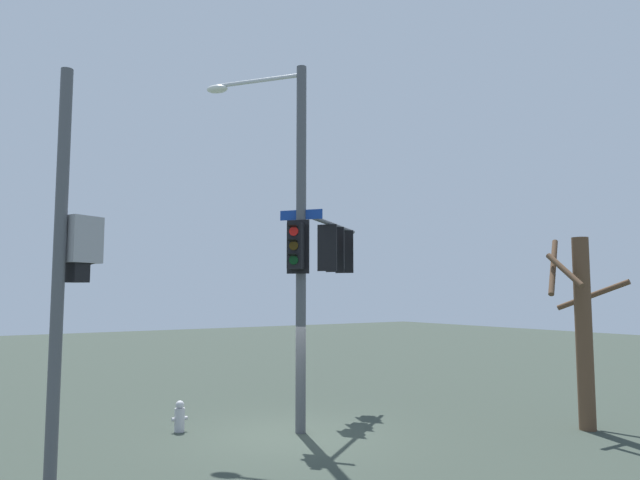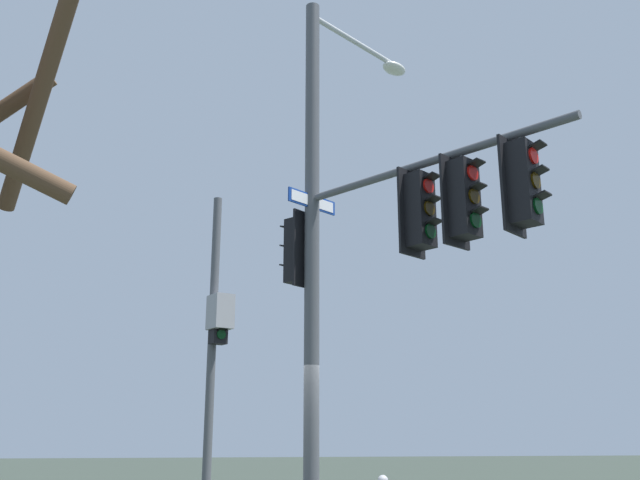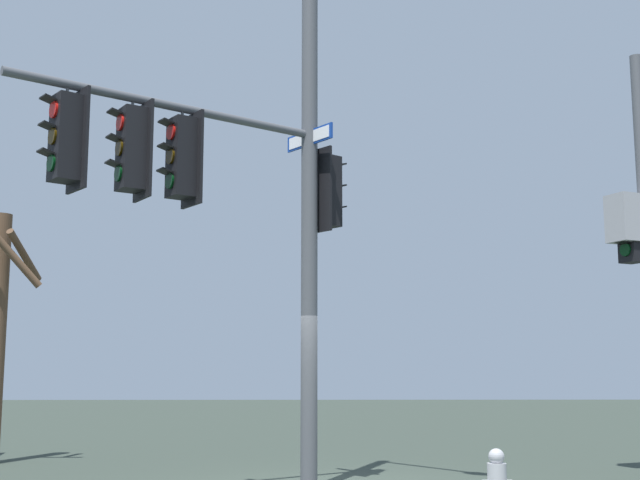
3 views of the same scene
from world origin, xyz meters
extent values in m
cylinder|color=#4C4F54|center=(-0.37, -0.12, 4.49)|extent=(0.25, 0.25, 8.98)
cylinder|color=silver|center=(0.35, -1.08, 8.77)|extent=(1.51, 1.98, 0.10)
ellipsoid|color=silver|center=(1.07, -2.04, 8.69)|extent=(0.65, 0.70, 0.20)
cylinder|color=#4C4F54|center=(-2.22, -1.51, 5.26)|extent=(3.79, 2.87, 0.12)
cube|color=black|center=(-2.12, -1.43, 4.56)|extent=(0.45, 0.47, 1.10)
cube|color=black|center=(-1.98, -1.33, 4.56)|extent=(0.35, 0.48, 1.30)
cylinder|color=red|center=(-2.26, -1.53, 4.90)|extent=(0.15, 0.20, 0.22)
cube|color=black|center=(-2.32, -1.57, 5.02)|extent=(0.25, 0.26, 0.06)
cylinder|color=#352504|center=(-2.26, -1.53, 4.56)|extent=(0.15, 0.20, 0.22)
cube|color=black|center=(-2.32, -1.57, 4.68)|extent=(0.25, 0.26, 0.06)
cylinder|color=black|center=(-2.26, -1.53, 4.22)|extent=(0.15, 0.20, 0.22)
cube|color=black|center=(-2.32, -1.57, 4.34)|extent=(0.25, 0.26, 0.06)
cylinder|color=#4C4F54|center=(-2.12, -1.43, 5.19)|extent=(0.04, 0.04, 0.15)
cube|color=black|center=(-2.71, -1.87, 4.56)|extent=(0.45, 0.46, 1.10)
cube|color=black|center=(-2.57, -1.78, 4.56)|extent=(0.33, 0.49, 1.30)
cylinder|color=red|center=(-2.85, -1.96, 4.90)|extent=(0.14, 0.20, 0.22)
cube|color=black|center=(-2.91, -2.00, 5.02)|extent=(0.25, 0.26, 0.06)
cylinder|color=#352504|center=(-2.85, -1.96, 4.56)|extent=(0.14, 0.20, 0.22)
cube|color=black|center=(-2.91, -2.00, 4.68)|extent=(0.25, 0.26, 0.06)
cylinder|color=black|center=(-2.85, -1.96, 4.22)|extent=(0.14, 0.20, 0.22)
cube|color=black|center=(-2.91, -2.00, 4.34)|extent=(0.25, 0.26, 0.06)
cylinder|color=#4C4F54|center=(-2.71, -1.87, 5.19)|extent=(0.04, 0.04, 0.15)
cube|color=black|center=(-3.43, -2.41, 4.56)|extent=(0.46, 0.47, 1.10)
cube|color=black|center=(-3.29, -2.30, 4.56)|extent=(0.38, 0.47, 1.30)
cylinder|color=red|center=(-3.56, -2.51, 4.90)|extent=(0.16, 0.19, 0.22)
cube|color=black|center=(-3.62, -2.55, 5.02)|extent=(0.26, 0.26, 0.06)
cylinder|color=#352504|center=(-3.56, -2.51, 4.56)|extent=(0.16, 0.19, 0.22)
cube|color=black|center=(-3.62, -2.55, 4.68)|extent=(0.26, 0.26, 0.06)
cylinder|color=black|center=(-3.56, -2.51, 4.22)|extent=(0.16, 0.19, 0.22)
cube|color=black|center=(-3.62, -2.55, 4.34)|extent=(0.26, 0.26, 0.06)
cylinder|color=#4C4F54|center=(-3.43, -2.41, 5.19)|extent=(0.04, 0.04, 0.15)
cube|color=black|center=(-0.09, 0.08, 4.42)|extent=(0.46, 0.47, 1.10)
cube|color=black|center=(-0.22, -0.03, 4.42)|extent=(0.39, 0.45, 1.30)
cylinder|color=red|center=(0.03, 0.19, 4.76)|extent=(0.16, 0.19, 0.22)
cube|color=black|center=(0.09, 0.24, 4.88)|extent=(0.26, 0.26, 0.06)
cylinder|color=#352504|center=(0.03, 0.19, 4.42)|extent=(0.16, 0.19, 0.22)
cube|color=black|center=(0.09, 0.24, 4.54)|extent=(0.26, 0.26, 0.06)
cylinder|color=black|center=(0.03, 0.19, 4.08)|extent=(0.16, 0.19, 0.22)
cube|color=black|center=(0.09, 0.24, 4.20)|extent=(0.26, 0.26, 0.06)
cube|color=navy|center=(-0.37, -0.12, 5.22)|extent=(0.69, 0.90, 0.24)
cube|color=white|center=(-0.38, -0.13, 5.22)|extent=(0.61, 0.80, 0.18)
cylinder|color=#4C4F54|center=(5.33, 1.37, 3.57)|extent=(0.20, 0.20, 7.13)
cube|color=#99999E|center=(4.97, 1.21, 4.21)|extent=(0.73, 0.67, 0.81)
cube|color=black|center=(5.04, 1.24, 4.03)|extent=(0.43, 0.45, 1.10)
cylinder|color=red|center=(4.89, 1.17, 4.37)|extent=(0.12, 0.21, 0.22)
cube|color=black|center=(4.82, 1.13, 4.49)|extent=(0.24, 0.26, 0.06)
cylinder|color=#352504|center=(4.89, 1.17, 4.03)|extent=(0.12, 0.21, 0.22)
cube|color=black|center=(4.82, 1.13, 4.15)|extent=(0.24, 0.26, 0.06)
cylinder|color=black|center=(4.89, 1.17, 3.69)|extent=(0.12, 0.21, 0.22)
cube|color=black|center=(4.82, 1.13, 3.81)|extent=(0.24, 0.26, 0.06)
cylinder|color=brown|center=(-5.99, 2.97, 3.97)|extent=(1.30, 0.77, 1.49)
camera|label=1|loc=(7.07, 11.72, 3.28)|focal=32.24mm
camera|label=2|loc=(-11.33, 1.59, 1.43)|focal=39.21mm
camera|label=3|loc=(-0.42, -12.82, 1.68)|focal=48.12mm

